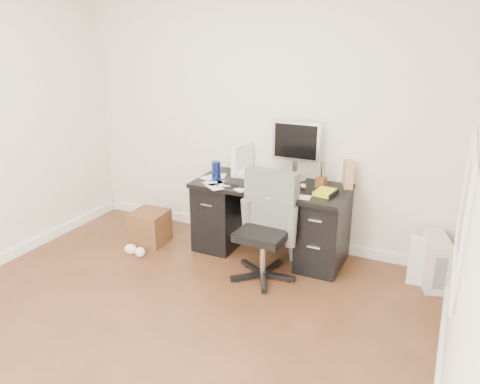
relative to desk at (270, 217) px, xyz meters
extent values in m
plane|color=#422A15|center=(-0.30, -1.65, -0.40)|extent=(4.00, 4.00, 0.00)
cube|color=silver|center=(-0.30, 0.35, 0.95)|extent=(4.00, 0.02, 2.70)
cube|color=silver|center=(1.70, -1.65, 0.95)|extent=(0.02, 4.00, 2.70)
cube|color=white|center=(-0.30, 0.33, -0.35)|extent=(4.00, 0.03, 0.10)
cube|color=black|center=(0.00, 0.00, 0.33)|extent=(1.50, 0.70, 0.04)
cube|color=black|center=(-0.55, 0.00, -0.04)|extent=(0.40, 0.60, 0.71)
cube|color=black|center=(0.55, 0.00, -0.04)|extent=(0.40, 0.60, 0.71)
cube|color=black|center=(0.00, 0.33, 0.06)|extent=(0.70, 0.03, 0.51)
cube|color=black|center=(-0.16, -0.16, 0.36)|extent=(0.50, 0.21, 0.03)
sphere|color=silver|center=(0.34, -0.03, 0.38)|extent=(0.06, 0.06, 0.06)
cylinder|color=navy|center=(-0.54, -0.12, 0.45)|extent=(0.09, 0.09, 0.20)
cube|color=white|center=(-0.39, 0.16, 0.51)|extent=(0.19, 0.30, 0.32)
cube|color=#A68350|center=(0.69, 0.25, 0.47)|extent=(0.17, 0.23, 0.25)
cube|color=yellow|center=(0.56, -0.06, 0.37)|extent=(0.20, 0.24, 0.04)
cube|color=#B9B3A7|center=(1.55, 0.07, -0.17)|extent=(0.32, 0.49, 0.45)
cube|color=silver|center=(1.49, 0.05, -0.19)|extent=(0.32, 0.24, 0.42)
cube|color=#472715|center=(-1.26, -0.30, -0.22)|extent=(0.37, 0.37, 0.35)
cube|color=slate|center=(0.36, 0.14, -0.29)|extent=(0.47, 0.43, 0.22)
camera|label=1|loc=(1.58, -4.04, 1.78)|focal=35.00mm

